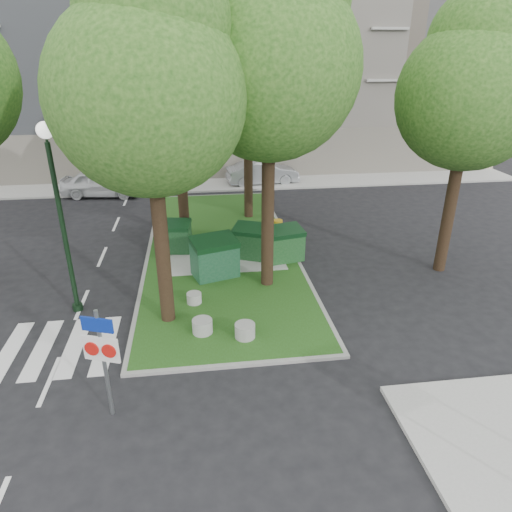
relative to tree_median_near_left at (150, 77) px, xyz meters
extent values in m
plane|color=black|center=(1.41, -2.56, -7.32)|extent=(120.00, 120.00, 0.00)
cube|color=#234814|center=(1.91, 5.44, -7.26)|extent=(6.00, 16.00, 0.12)
cube|color=gray|center=(1.91, 5.44, -7.27)|extent=(6.30, 16.30, 0.10)
cube|color=#999993|center=(1.41, 15.94, -7.26)|extent=(42.00, 3.00, 0.12)
cube|color=silver|center=(-2.34, -1.06, -7.31)|extent=(5.00, 3.00, 0.01)
cube|color=#BBB38C|center=(1.41, 23.44, 0.68)|extent=(41.00, 12.00, 16.00)
cylinder|color=black|center=(-0.09, -0.06, -4.24)|extent=(0.44, 0.44, 6.16)
sphere|color=#1A4512|center=(-0.09, -0.06, -0.50)|extent=(5.20, 5.20, 5.20)
sphere|color=#1A4512|center=(0.21, 0.14, 1.26)|extent=(3.90, 3.90, 3.90)
cylinder|color=black|center=(3.41, 1.94, -3.96)|extent=(0.44, 0.44, 6.72)
sphere|color=#1A4512|center=(3.41, 1.94, 0.12)|extent=(5.60, 5.60, 5.60)
cylinder|color=black|center=(0.41, 6.44, -4.38)|extent=(0.44, 0.44, 5.88)
sphere|color=#1A4512|center=(0.41, 6.44, -0.81)|extent=(4.80, 4.80, 4.80)
sphere|color=#1A4512|center=(0.71, 6.64, 0.87)|extent=(3.60, 3.60, 3.60)
cylinder|color=black|center=(3.61, 9.44, -3.82)|extent=(0.44, 0.44, 7.00)
sphere|color=#1A4512|center=(3.61, 9.44, 0.43)|extent=(5.80, 5.80, 5.80)
sphere|color=#1A4512|center=(3.91, 9.64, 2.43)|extent=(4.35, 4.35, 4.35)
cylinder|color=black|center=(10.41, 2.44, -4.38)|extent=(0.44, 0.44, 5.88)
sphere|color=#1A4512|center=(10.41, 2.44, -0.81)|extent=(5.00, 5.00, 5.00)
sphere|color=#1A4512|center=(10.71, 2.64, 0.87)|extent=(3.75, 3.75, 3.75)
cube|color=#0E3515|center=(-0.04, 5.41, -6.66)|extent=(1.50, 1.13, 1.08)
cube|color=black|center=(-0.04, 5.41, -6.02)|extent=(1.56, 1.20, 0.31)
cube|color=#134125|center=(1.56, 2.84, -6.56)|extent=(1.86, 1.52, 1.26)
cube|color=black|center=(1.56, 2.84, -5.83)|extent=(1.94, 1.61, 0.36)
cube|color=#103715|center=(3.16, 4.37, -6.63)|extent=(1.70, 1.46, 1.13)
cube|color=black|center=(3.16, 4.37, -5.98)|extent=(1.77, 1.54, 0.32)
cube|color=#154419|center=(4.41, 3.95, -6.63)|extent=(1.63, 1.27, 1.14)
cube|color=black|center=(4.41, 3.95, -5.97)|extent=(1.69, 1.35, 0.33)
cylinder|color=#A2A19D|center=(0.74, 0.84, -7.02)|extent=(0.50, 0.50, 0.36)
cylinder|color=gray|center=(2.23, -1.40, -6.98)|extent=(0.61, 0.61, 0.44)
cylinder|color=gray|center=(0.98, -0.99, -6.98)|extent=(0.61, 0.61, 0.44)
cylinder|color=#C08E16|center=(4.59, 6.46, -6.80)|extent=(0.45, 0.45, 0.79)
cylinder|color=black|center=(-3.13, 1.08, -4.54)|extent=(0.16, 0.16, 5.56)
cylinder|color=black|center=(-3.13, 1.08, -7.21)|extent=(0.33, 0.33, 0.22)
sphere|color=white|center=(-3.13, 1.08, -1.43)|extent=(0.49, 0.49, 0.49)
cylinder|color=slate|center=(-1.25, -4.01, -5.88)|extent=(0.12, 0.12, 2.87)
cube|color=navy|center=(-1.25, -4.01, -4.79)|extent=(0.72, 0.29, 0.34)
cube|color=white|center=(-1.25, -4.01, -5.42)|extent=(0.83, 0.33, 0.63)
cylinder|color=red|center=(-1.46, -4.01, -5.42)|extent=(0.34, 0.15, 0.34)
cylinder|color=red|center=(-1.05, -4.01, -5.42)|extent=(0.34, 0.15, 0.34)
imported|color=silver|center=(-4.58, 14.54, -6.53)|extent=(4.78, 2.39, 1.57)
imported|color=gray|center=(5.29, 15.93, -6.56)|extent=(4.75, 2.06, 1.52)
camera|label=1|loc=(1.05, -12.79, 0.62)|focal=32.00mm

